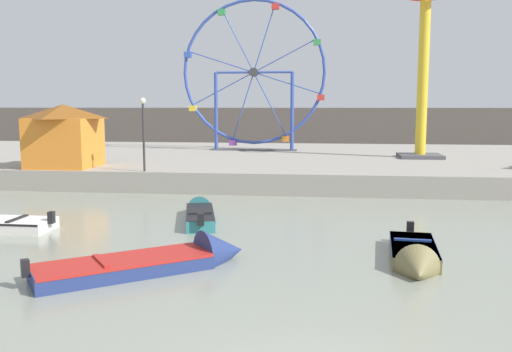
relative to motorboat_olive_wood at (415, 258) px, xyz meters
name	(u,v)px	position (x,y,z in m)	size (l,w,h in m)	color
quay_promenade	(321,162)	(-2.78, 23.50, 0.35)	(110.00, 23.53, 1.14)	gray
distant_town_skyline	(322,128)	(-2.78, 46.10, 1.98)	(140.00, 3.00, 4.40)	#564C47
motorboat_olive_wood	(415,258)	(0.00, 0.00, 0.00)	(1.72, 4.58, 1.26)	olive
motorboat_teal_painted	(200,213)	(-7.72, 5.79, 0.02)	(2.18, 5.19, 1.06)	teal
motorboat_navy_blue	(167,260)	(-7.09, -1.14, 0.02)	(5.79, 4.84, 1.47)	navy
ferris_wheel_blue_frame	(254,75)	(-8.10, 26.79, 6.76)	(11.16, 1.20, 11.64)	#334CA8
drop_tower_yellow_tower	(424,50)	(3.82, 21.86, 8.02)	(2.80, 2.80, 14.16)	gold
carnival_booth_orange_canopy	(64,135)	(-17.33, 13.65, 2.77)	(3.86, 3.76, 3.56)	orange
promenade_lamp_near	(143,123)	(-12.15, 12.14, 3.47)	(0.32, 0.32, 3.90)	#2D2D33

